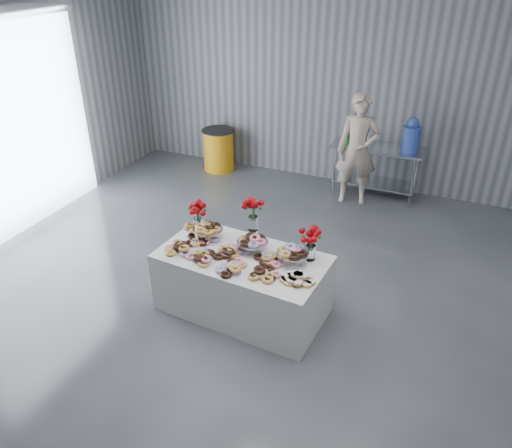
# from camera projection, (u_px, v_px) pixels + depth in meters

# --- Properties ---
(ground) EXTENTS (9.00, 9.00, 0.00)m
(ground) POSITION_uv_depth(u_px,v_px,m) (234.00, 330.00, 5.65)
(ground) COLOR #36393E
(ground) RESTS_ON ground
(room_walls) EXTENTS (8.04, 9.04, 4.02)m
(room_walls) POSITION_uv_depth(u_px,v_px,m) (203.00, 94.00, 4.51)
(room_walls) COLOR gray
(room_walls) RESTS_ON ground
(display_table) EXTENTS (1.98, 1.15, 0.75)m
(display_table) POSITION_uv_depth(u_px,v_px,m) (243.00, 283.00, 5.80)
(display_table) COLOR silver
(display_table) RESTS_ON ground
(prep_table) EXTENTS (1.50, 0.60, 0.90)m
(prep_table) POSITION_uv_depth(u_px,v_px,m) (376.00, 162.00, 8.39)
(prep_table) COLOR silver
(prep_table) RESTS_ON ground
(donut_mounds) EXTENTS (1.86, 0.94, 0.09)m
(donut_mounds) POSITION_uv_depth(u_px,v_px,m) (240.00, 255.00, 5.55)
(donut_mounds) COLOR #B88943
(donut_mounds) RESTS_ON display_table
(cake_stand_left) EXTENTS (0.36, 0.36, 0.17)m
(cake_stand_left) POSITION_uv_depth(u_px,v_px,m) (208.00, 228.00, 5.89)
(cake_stand_left) COLOR silver
(cake_stand_left) RESTS_ON display_table
(cake_stand_mid) EXTENTS (0.36, 0.36, 0.17)m
(cake_stand_mid) POSITION_uv_depth(u_px,v_px,m) (252.00, 241.00, 5.64)
(cake_stand_mid) COLOR silver
(cake_stand_mid) RESTS_ON display_table
(cake_stand_right) EXTENTS (0.36, 0.36, 0.17)m
(cake_stand_right) POSITION_uv_depth(u_px,v_px,m) (293.00, 252.00, 5.44)
(cake_stand_right) COLOR silver
(cake_stand_right) RESTS_ON display_table
(danish_pile) EXTENTS (0.48, 0.48, 0.11)m
(danish_pile) POSITION_uv_depth(u_px,v_px,m) (298.00, 277.00, 5.17)
(danish_pile) COLOR silver
(danish_pile) RESTS_ON display_table
(bouquet_left) EXTENTS (0.26, 0.26, 0.42)m
(bouquet_left) POSITION_uv_depth(u_px,v_px,m) (198.00, 209.00, 5.97)
(bouquet_left) COLOR white
(bouquet_left) RESTS_ON display_table
(bouquet_right) EXTENTS (0.26, 0.26, 0.42)m
(bouquet_right) POSITION_uv_depth(u_px,v_px,m) (312.00, 236.00, 5.42)
(bouquet_right) COLOR white
(bouquet_right) RESTS_ON display_table
(bouquet_center) EXTENTS (0.26, 0.26, 0.57)m
(bouquet_center) POSITION_uv_depth(u_px,v_px,m) (253.00, 213.00, 5.72)
(bouquet_center) COLOR silver
(bouquet_center) RESTS_ON display_table
(water_jug) EXTENTS (0.28, 0.28, 0.55)m
(water_jug) POSITION_uv_depth(u_px,v_px,m) (411.00, 136.00, 7.96)
(water_jug) COLOR blue
(water_jug) RESTS_ON prep_table
(drink_bottles) EXTENTS (0.54, 0.08, 0.27)m
(drink_bottles) POSITION_uv_depth(u_px,v_px,m) (358.00, 138.00, 8.21)
(drink_bottles) COLOR #268C33
(drink_bottles) RESTS_ON prep_table
(person) EXTENTS (0.74, 0.57, 1.82)m
(person) POSITION_uv_depth(u_px,v_px,m) (358.00, 150.00, 8.07)
(person) COLOR #CC8C93
(person) RESTS_ON ground
(trash_barrel) EXTENTS (0.62, 0.62, 0.79)m
(trash_barrel) POSITION_uv_depth(u_px,v_px,m) (219.00, 150.00, 9.52)
(trash_barrel) COLOR orange
(trash_barrel) RESTS_ON ground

